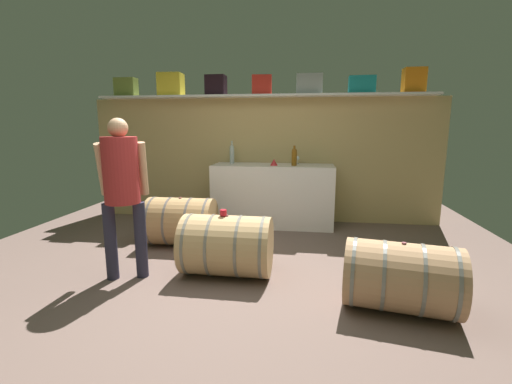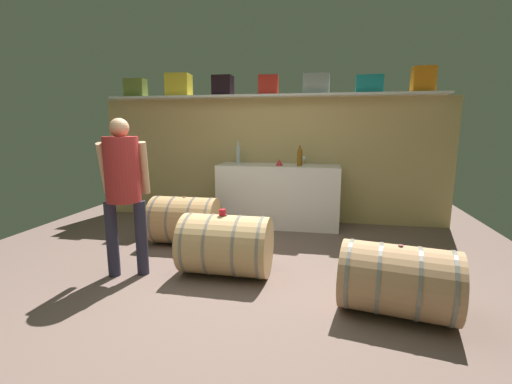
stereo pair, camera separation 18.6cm
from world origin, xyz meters
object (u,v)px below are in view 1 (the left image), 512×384
Objects in this scene: toolcase_yellow at (171,85)px; wine_bottle_clear at (232,154)px; toolcase_red at (262,85)px; winemaker_pouring at (122,182)px; tasting_cup at (223,213)px; toolcase_teal at (362,85)px; toolcase_orange at (414,81)px; work_cabinet at (273,195)px; wine_barrel_far at (401,277)px; wine_bottle_amber at (294,156)px; wine_barrel_near at (227,245)px; toolcase_black at (216,85)px; toolcase_olive at (126,87)px; toolcase_grey at (310,84)px; red_funnel at (274,162)px; wine_barrel_flank at (181,221)px; wine_glass at (297,158)px.

toolcase_yellow is 1.43m from wine_bottle_clear.
wine_bottle_clear is at bearing -171.64° from toolcase_red.
toolcase_red reaches higher than winemaker_pouring.
toolcase_red is at bearing 86.69° from tasting_cup.
winemaker_pouring is at bearing -134.26° from toolcase_teal.
toolcase_red is 2.16m from toolcase_orange.
toolcase_teal reaches higher than work_cabinet.
wine_bottle_clear is 3.26m from wine_barrel_far.
tasting_cup is at bearing -109.17° from wine_bottle_amber.
toolcase_teal reaches higher than wine_barrel_near.
toolcase_yellow is at bearing 179.87° from toolcase_orange.
wine_bottle_clear is 0.22× the size of winemaker_pouring.
toolcase_yellow is 1.21× the size of toolcase_black.
toolcase_olive is at bearing -178.92° from toolcase_black.
toolcase_grey reaches higher than toolcase_red.
red_funnel is 0.11× the size of wine_barrel_far.
red_funnel is (0.22, -0.31, -1.12)m from toolcase_red.
winemaker_pouring is (1.10, -2.32, -1.13)m from toolcase_olive.
red_funnel is (2.38, -0.31, -1.12)m from toolcase_olive.
wine_barrel_flank reaches higher than wine_barrel_far.
toolcase_orange is at bearing 1.08° from toolcase_black.
tasting_cup is at bearing -99.47° from work_cabinet.
red_funnel is at bearing -176.70° from wine_bottle_amber.
toolcase_orange reaches higher than toolcase_red.
tasting_cup is (-0.34, -1.80, -0.33)m from red_funnel.
wine_bottle_amber is at bearing -121.05° from toolcase_grey.
wine_barrel_near is 1.13m from wine_barrel_flank.
wine_bottle_clear is at bearing -175.15° from wine_glass.
toolcase_teal is at bearing 28.42° from wine_barrel_flank.
work_cabinet is 1.94m from tasting_cup.
toolcase_grey is 3.41× the size of red_funnel.
toolcase_orange is (0.71, 0.00, 0.05)m from toolcase_teal.
toolcase_red reaches higher than red_funnel.
toolcase_teal is 3.17m from wine_barrel_far.
toolcase_orange reaches higher than red_funnel.
toolcase_orange is at bearing -4.50° from toolcase_red.
wine_glass is at bearing 41.27° from wine_barrel_flank.
toolcase_black is 2.84m from wine_barrel_near.
toolcase_black reaches higher than tasting_cup.
toolcase_black is 0.71m from toolcase_red.
toolcase_yellow is 4.31m from wine_barrel_far.
work_cabinet is 16.33× the size of red_funnel.
red_funnel is 2.38m from winemaker_pouring.
toolcase_red is at bearing 55.38° from wine_barrel_flank.
toolcase_grey is 0.24× the size of winemaker_pouring.
work_cabinet is 0.90m from wine_bottle_clear.
toolcase_orange is at bearing 44.04° from wine_barrel_near.
toolcase_yellow is 0.37× the size of wine_barrel_far.
work_cabinet is at bearing 44.71° from wine_barrel_flank.
toolcase_teal is 3.59m from winemaker_pouring.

